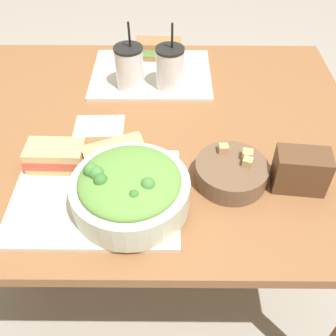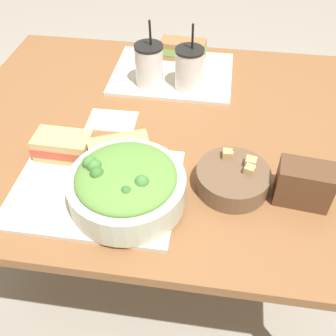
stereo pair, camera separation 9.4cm
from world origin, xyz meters
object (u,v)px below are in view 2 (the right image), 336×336
chip_bag (304,184)px  sandwich_far (183,49)px  salad_bowl (126,185)px  soup_bowl (233,178)px  drink_cup_red (189,70)px  baguette_near (119,146)px  napkin_folded (112,120)px  drink_cup_dark (149,66)px  sandwich_near (64,146)px

chip_bag → sandwich_far: bearing=126.3°
salad_bowl → sandwich_far: salad_bowl is taller
soup_bowl → drink_cup_red: (-0.16, 0.42, 0.05)m
baguette_near → napkin_folded: (-0.06, 0.16, -0.04)m
drink_cup_red → chip_bag: bearing=-53.7°
drink_cup_dark → chip_bag: (0.45, -0.43, -0.02)m
sandwich_near → baguette_near: baguette_near is taller
sandwich_near → drink_cup_red: 0.48m
chip_bag → drink_cup_dark: bearing=142.2°
drink_cup_dark → napkin_folded: 0.22m
baguette_near → drink_cup_dark: bearing=-26.1°
soup_bowl → napkin_folded: size_ratio=1.23×
baguette_near → chip_bag: chip_bag is taller
sandwich_far → napkin_folded: 0.42m
drink_cup_dark → soup_bowl: bearing=-55.7°
napkin_folded → chip_bag: bearing=-24.3°
baguette_near → drink_cup_dark: drink_cup_dark is taller
soup_bowl → chip_bag: size_ratio=1.35×
drink_cup_red → salad_bowl: bearing=-100.0°
soup_bowl → napkin_folded: soup_bowl is taller
napkin_folded → drink_cup_dark: bearing=68.0°
salad_bowl → soup_bowl: salad_bowl is taller
drink_cup_red → napkin_folded: (-0.21, -0.20, -0.07)m
salad_bowl → soup_bowl: size_ratio=1.51×
napkin_folded → baguette_near: bearing=-68.6°
sandwich_near → drink_cup_red: (0.29, 0.38, 0.03)m
sandwich_near → drink_cup_dark: drink_cup_dark is taller
soup_bowl → sandwich_far: size_ratio=1.07×
soup_bowl → sandwich_far: (-0.20, 0.61, 0.01)m
chip_bag → napkin_folded: chip_bag is taller
drink_cup_red → soup_bowl: bearing=-69.5°
drink_cup_red → baguette_near: bearing=-112.1°
salad_bowl → drink_cup_dark: 0.51m
salad_bowl → sandwich_near: salad_bowl is taller
napkin_folded → drink_cup_red: bearing=43.4°
salad_bowl → chip_bag: (0.41, 0.07, -0.01)m
baguette_near → sandwich_near: bearing=74.9°
salad_bowl → sandwich_far: (0.05, 0.70, -0.02)m
chip_bag → soup_bowl: bearing=-179.9°
sandwich_far → drink_cup_red: 0.20m
sandwich_near → baguette_near: (0.14, 0.02, 0.00)m
sandwich_far → salad_bowl: bearing=-91.2°
drink_cup_red → chip_bag: 0.54m
sandwich_far → drink_cup_red: drink_cup_red is taller
salad_bowl → sandwich_far: size_ratio=1.62×
sandwich_near → napkin_folded: (0.08, 0.18, -0.04)m
drink_cup_red → napkin_folded: size_ratio=1.48×
drink_cup_red → sandwich_near: bearing=-127.5°
salad_bowl → baguette_near: salad_bowl is taller
salad_bowl → baguette_near: bearing=110.0°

